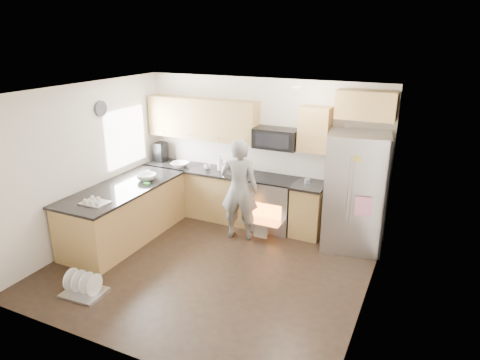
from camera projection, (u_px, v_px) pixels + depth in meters
The scene contains 8 objects.
ground at pixel (209, 267), 6.42m from camera, with size 4.50×4.50×0.00m, color black.
room_shell at pixel (205, 159), 5.90m from camera, with size 4.54×4.04×2.62m.
back_cabinet_run at pixel (226, 169), 7.83m from camera, with size 4.45×0.64×2.50m.
peninsula at pixel (125, 213), 7.18m from camera, with size 0.96×2.36×1.03m.
stove_range at pixel (273, 192), 7.50m from camera, with size 0.76×0.97×1.79m.
refrigerator at pixel (355, 192), 6.74m from camera, with size 1.04×0.87×1.89m.
person at pixel (239, 189), 7.09m from camera, with size 0.63×0.41×1.73m, color slate.
dish_rack at pixel (84, 288), 5.73m from camera, with size 0.57×0.46×0.33m.
Camera 1 is at (2.82, -4.89, 3.35)m, focal length 32.00 mm.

